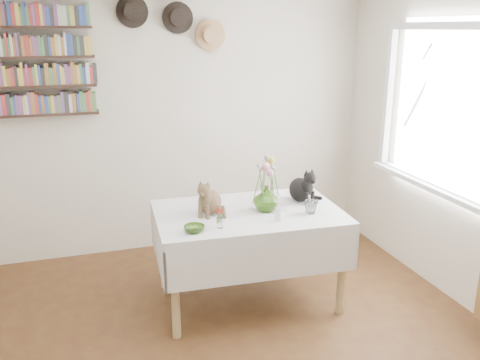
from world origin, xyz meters
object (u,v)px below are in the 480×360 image
object	(u,v)px
tabby_cat	(210,195)
dining_table	(248,234)
flower_vase	(266,198)
bookshelf_unit	(33,62)
black_cat	(301,183)

from	to	relation	value
tabby_cat	dining_table	bearing A→B (deg)	28.34
dining_table	flower_vase	bearing A→B (deg)	-13.47
dining_table	tabby_cat	xyz separation A→B (m)	(-0.29, 0.05, 0.33)
dining_table	bookshelf_unit	bearing A→B (deg)	141.63
black_cat	bookshelf_unit	distance (m)	2.45
dining_table	flower_vase	distance (m)	0.32
black_cat	flower_vase	xyz separation A→B (m)	(-0.35, -0.14, -0.05)
tabby_cat	bookshelf_unit	size ratio (longest dim) A/B	0.29
tabby_cat	flower_vase	distance (m)	0.44
dining_table	tabby_cat	size ratio (longest dim) A/B	5.11
dining_table	bookshelf_unit	distance (m)	2.31
dining_table	bookshelf_unit	size ratio (longest dim) A/B	1.47
dining_table	flower_vase	xyz separation A→B (m)	(0.13, -0.03, 0.29)
dining_table	bookshelf_unit	world-z (taller)	bookshelf_unit
flower_vase	bookshelf_unit	bearing A→B (deg)	143.25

